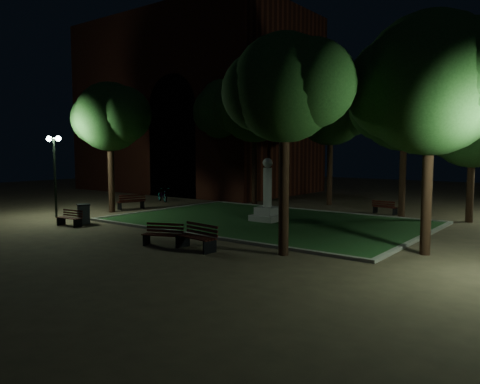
% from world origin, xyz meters
% --- Properties ---
extents(ground, '(80.00, 80.00, 0.00)m').
position_xyz_m(ground, '(0.00, 0.00, 0.00)').
color(ground, '#493C2A').
extents(lawn, '(15.00, 10.00, 0.08)m').
position_xyz_m(lawn, '(0.00, 2.00, 0.04)').
color(lawn, '#1E421B').
rests_on(lawn, ground).
extents(lawn_kerb, '(15.40, 10.40, 0.12)m').
position_xyz_m(lawn_kerb, '(0.00, 2.00, 0.06)').
color(lawn_kerb, slate).
rests_on(lawn_kerb, ground).
extents(monument, '(1.40, 1.40, 3.20)m').
position_xyz_m(monument, '(0.00, 2.00, 0.96)').
color(monument, gray).
rests_on(monument, lawn).
extents(building_main, '(20.00, 12.00, 15.00)m').
position_xyz_m(building_main, '(-15.86, 13.79, 7.38)').
color(building_main, '#461C11').
rests_on(building_main, ground).
extents(tree_west, '(4.92, 4.02, 7.62)m').
position_xyz_m(tree_west, '(-9.39, -0.42, 5.60)').
color(tree_west, black).
rests_on(tree_west, ground).
extents(tree_north_wl, '(6.01, 4.90, 9.07)m').
position_xyz_m(tree_north_wl, '(-4.75, 7.64, 6.61)').
color(tree_north_wl, black).
rests_on(tree_north_wl, ground).
extents(tree_north_er, '(6.29, 5.13, 8.74)m').
position_xyz_m(tree_north_er, '(4.93, 8.06, 6.17)').
color(tree_north_er, black).
rests_on(tree_north_er, ground).
extents(tree_ne, '(5.29, 4.32, 7.09)m').
position_xyz_m(tree_ne, '(8.30, 8.22, 4.93)').
color(tree_ne, black).
rests_on(tree_ne, ground).
extents(tree_east, '(6.02, 4.92, 8.39)m').
position_xyz_m(tree_east, '(8.69, -0.79, 5.93)').
color(tree_east, black).
rests_on(tree_east, ground).
extents(tree_se, '(4.58, 3.74, 7.66)m').
position_xyz_m(tree_se, '(4.72, -3.87, 5.78)').
color(tree_se, black).
rests_on(tree_se, ground).
extents(tree_nw, '(6.28, 5.13, 9.12)m').
position_xyz_m(tree_nw, '(-8.09, 9.45, 6.55)').
color(tree_nw, black).
rests_on(tree_nw, ground).
extents(tree_far_north, '(6.07, 4.95, 8.91)m').
position_xyz_m(tree_far_north, '(-0.82, 10.80, 6.43)').
color(tree_far_north, black).
rests_on(tree_far_north, ground).
extents(lamppost_sw, '(1.18, 0.28, 4.42)m').
position_xyz_m(lamppost_sw, '(-10.04, -3.67, 3.10)').
color(lamppost_sw, black).
rests_on(lamppost_sw, ground).
extents(lamppost_nw, '(1.18, 0.28, 4.48)m').
position_xyz_m(lamppost_nw, '(-10.60, 9.17, 3.13)').
color(lamppost_nw, black).
rests_on(lamppost_nw, ground).
extents(bench_near_left, '(1.63, 1.08, 0.85)m').
position_xyz_m(bench_near_left, '(0.08, -5.30, 0.40)').
color(bench_near_left, black).
rests_on(bench_near_left, ground).
extents(bench_near_right, '(1.81, 0.83, 0.96)m').
position_xyz_m(bench_near_right, '(1.67, -5.08, 0.45)').
color(bench_near_right, black).
rests_on(bench_near_right, ground).
extents(bench_west_near, '(1.44, 0.63, 0.77)m').
position_xyz_m(bench_west_near, '(-7.00, -4.77, 0.36)').
color(bench_west_near, black).
rests_on(bench_west_near, ground).
extents(bench_left_side, '(1.10, 1.78, 0.93)m').
position_xyz_m(bench_left_side, '(-9.66, 1.20, 0.44)').
color(bench_left_side, black).
rests_on(bench_left_side, ground).
extents(bench_far_side, '(1.46, 0.67, 0.77)m').
position_xyz_m(bench_far_side, '(3.67, 8.62, 0.36)').
color(bench_far_side, black).
rests_on(bench_far_side, ground).
extents(trash_bin, '(0.76, 0.76, 0.99)m').
position_xyz_m(trash_bin, '(-7.03, -4.00, 0.50)').
color(trash_bin, black).
rests_on(trash_bin, ground).
extents(bicycle, '(2.00, 1.40, 1.00)m').
position_xyz_m(bicycle, '(-11.29, 5.38, 0.50)').
color(bicycle, black).
rests_on(bicycle, ground).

